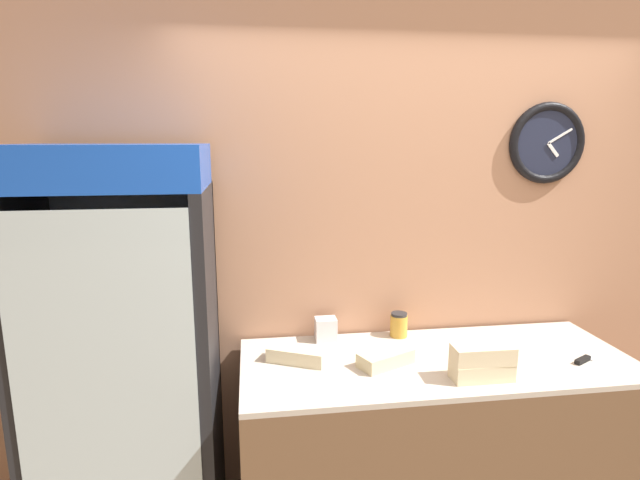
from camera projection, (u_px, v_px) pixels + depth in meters
name	position (u px, v px, depth m)	size (l,w,h in m)	color
wall_back	(414.00, 254.00, 2.71)	(5.20, 0.10, 2.70)	#AD7A5B
prep_counter	(433.00, 446.00, 2.49)	(1.87, 0.73, 0.94)	brown
beverage_cooler	(127.00, 342.00, 2.27)	(0.79, 0.61, 1.95)	black
sandwich_stack_bottom	(482.00, 371.00, 2.18)	(0.27, 0.11, 0.08)	beige
sandwich_stack_middle	(483.00, 354.00, 2.16)	(0.27, 0.11, 0.08)	beige
sandwich_flat_left	(386.00, 358.00, 2.32)	(0.29, 0.22, 0.07)	beige
sandwich_flat_right	(297.00, 355.00, 2.35)	(0.29, 0.21, 0.07)	beige
chefs_knife	(589.00, 357.00, 2.39)	(0.29, 0.18, 0.02)	silver
condiment_jar	(399.00, 325.00, 2.65)	(0.09, 0.09, 0.13)	gold
napkin_dispenser	(326.00, 329.00, 2.60)	(0.11, 0.09, 0.12)	silver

